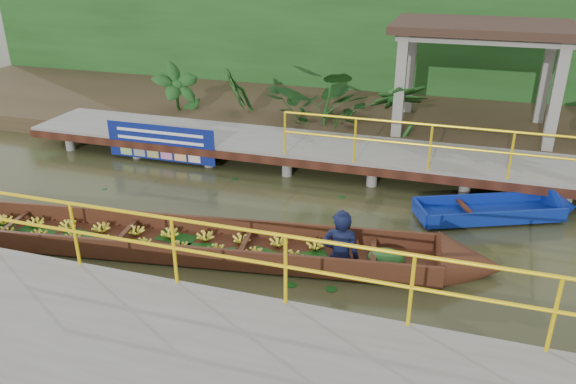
% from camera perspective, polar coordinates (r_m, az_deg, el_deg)
% --- Properties ---
extents(ground, '(80.00, 80.00, 0.00)m').
position_cam_1_polar(ground, '(10.60, 0.65, -4.20)').
color(ground, '#31341A').
rests_on(ground, ground).
extents(land_strip, '(30.00, 8.00, 0.45)m').
position_cam_1_polar(land_strip, '(17.34, 7.93, 7.75)').
color(land_strip, '#352B1A').
rests_on(land_strip, ground).
extents(far_dock, '(16.00, 2.06, 1.66)m').
position_cam_1_polar(far_dock, '(13.45, 4.99, 4.21)').
color(far_dock, slate).
rests_on(far_dock, ground).
extents(pavilion, '(4.40, 3.00, 3.00)m').
position_cam_1_polar(pavilion, '(15.41, 19.07, 14.56)').
color(pavilion, slate).
rests_on(pavilion, ground).
extents(foliage_backdrop, '(30.00, 0.80, 4.00)m').
position_cam_1_polar(foliage_backdrop, '(19.38, 9.59, 14.74)').
color(foliage_backdrop, '#174014').
rests_on(foliage_backdrop, ground).
extents(vendor_boat, '(11.01, 2.61, 2.29)m').
position_cam_1_polar(vendor_boat, '(10.01, -8.95, -4.78)').
color(vendor_boat, '#3A1D0F').
rests_on(vendor_boat, ground).
extents(moored_blue_boat, '(3.34, 2.09, 0.78)m').
position_cam_1_polar(moored_blue_boat, '(12.14, 23.00, -1.69)').
color(moored_blue_boat, navy).
rests_on(moored_blue_boat, ground).
extents(blue_banner, '(2.87, 0.04, 0.90)m').
position_cam_1_polar(blue_banner, '(14.05, -12.83, 4.91)').
color(blue_banner, navy).
rests_on(blue_banner, ground).
extents(tropical_plants, '(14.42, 1.42, 1.78)m').
position_cam_1_polar(tropical_plants, '(14.82, 10.39, 9.26)').
color(tropical_plants, '#174014').
rests_on(tropical_plants, ground).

